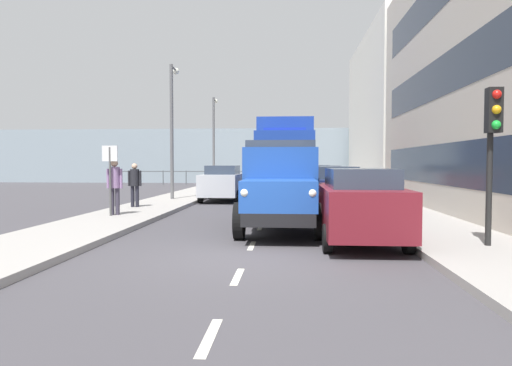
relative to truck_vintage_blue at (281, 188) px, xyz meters
name	(u,v)px	position (x,y,z in m)	size (l,w,h in m)	color
ground_plane	(270,206)	(0.59, -7.49, -1.18)	(80.00, 80.00, 0.00)	#423F44
sidewalk_left	(381,205)	(-4.09, -7.49, -1.10)	(2.60, 39.08, 0.15)	#9E9993
sidewalk_right	(164,203)	(5.27, -7.49, -1.10)	(2.60, 39.08, 0.15)	#9E9993
road_centreline_markings	(270,207)	(0.59, -7.03, -1.17)	(0.12, 35.54, 0.01)	silver
building_far_block	(420,113)	(-9.42, -21.18, 4.18)	(8.07, 15.05, 10.73)	silver
sea_horizon	(281,156)	(0.59, -30.03, 1.32)	(80.00, 0.80, 5.00)	#84939E
seawall_railing	(280,174)	(0.59, -26.43, -0.26)	(28.08, 0.08, 1.20)	#4C5156
truck_vintage_blue	(281,188)	(0.00, 0.00, 0.00)	(2.17, 5.64, 2.43)	black
lorry_cargo_blue	(285,158)	(-0.03, -9.73, 0.90)	(2.58, 8.20, 3.87)	#193899
car_maroon_kerbside_near	(359,204)	(-1.83, 1.57, -0.28)	(1.81, 4.20, 1.72)	maroon
car_navy_kerbside_1	(334,189)	(-1.83, -4.40, -0.28)	(1.81, 4.51, 1.72)	navy
car_red_kerbside_2	(323,183)	(-1.83, -9.84, -0.28)	(1.83, 3.96, 1.72)	#B21E1E
car_white_kerbside_3	(317,179)	(-1.83, -15.25, -0.29)	(1.78, 3.84, 1.72)	white
car_silver_oppositeside_0	(223,183)	(3.02, -9.88, -0.28)	(1.83, 4.17, 1.72)	#B7BABF
pedestrian_in_dark_coat	(115,182)	(5.46, -2.34, 0.04)	(0.53, 0.34, 1.80)	#383342
pedestrian_by_lamp	(135,181)	(5.71, -5.01, -0.04)	(0.53, 0.34, 1.68)	black
traffic_light_near	(493,132)	(-4.32, 2.67, 1.29)	(0.28, 0.41, 3.20)	black
lamp_post_promenade	(173,119)	(5.30, -9.24, 2.74)	(0.32, 1.14, 6.31)	#59595B
lamp_post_far	(214,134)	(5.10, -19.95, 2.73)	(0.32, 1.14, 6.29)	#59595B
street_sign	(110,168)	(5.50, -2.07, 0.50)	(0.50, 0.07, 2.25)	#4C4C4C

